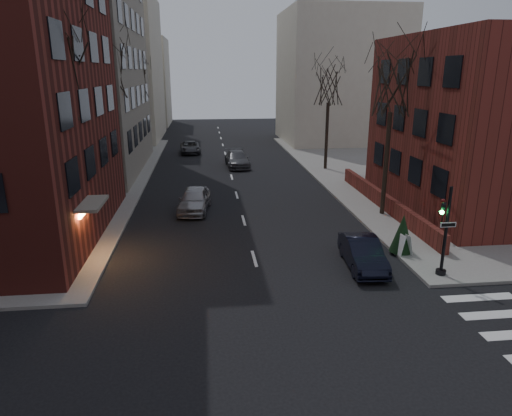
# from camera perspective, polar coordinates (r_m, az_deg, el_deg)

# --- Properties ---
(building_left_tan) EXTENTS (18.00, 18.00, 28.00)m
(building_left_tan) POSITION_cam_1_polar(r_m,az_deg,el_deg) (45.29, -27.51, 21.61)
(building_left_tan) COLOR gray
(building_left_tan) RESTS_ON ground
(building_right_brick) EXTENTS (12.00, 14.00, 11.00)m
(building_right_brick) POSITION_cam_1_polar(r_m,az_deg,el_deg) (33.43, 28.06, 9.17)
(building_right_brick) COLOR maroon
(building_right_brick) RESTS_ON ground
(low_wall_right) EXTENTS (0.35, 16.00, 1.00)m
(low_wall_right) POSITION_cam_1_polar(r_m,az_deg,el_deg) (30.91, 15.71, 0.84)
(low_wall_right) COLOR maroon
(low_wall_right) RESTS_ON sidewalk_far_right
(building_distant_la) EXTENTS (14.00, 16.00, 18.00)m
(building_distant_la) POSITION_cam_1_polar(r_m,az_deg,el_deg) (64.77, -18.57, 16.11)
(building_distant_la) COLOR beige
(building_distant_la) RESTS_ON ground
(building_distant_ra) EXTENTS (14.00, 14.00, 16.00)m
(building_distant_ra) POSITION_cam_1_polar(r_m,az_deg,el_deg) (60.99, 10.36, 15.75)
(building_distant_ra) COLOR beige
(building_distant_ra) RESTS_ON ground
(building_distant_lb) EXTENTS (10.00, 12.00, 14.00)m
(building_distant_lb) POSITION_cam_1_polar(r_m,az_deg,el_deg) (81.23, -14.57, 14.97)
(building_distant_lb) COLOR beige
(building_distant_lb) RESTS_ON ground
(traffic_signal) EXTENTS (0.76, 0.44, 4.00)m
(traffic_signal) POSITION_cam_1_polar(r_m,az_deg,el_deg) (21.37, 22.43, -3.36)
(traffic_signal) COLOR black
(traffic_signal) RESTS_ON sidewalk_far_right
(tree_left_a) EXTENTS (4.18, 4.18, 10.26)m
(tree_left_a) POSITION_cam_1_polar(r_m,az_deg,el_deg) (23.44, -23.53, 14.64)
(tree_left_a) COLOR #2D231C
(tree_left_a) RESTS_ON sidewalk_far_left
(tree_left_b) EXTENTS (4.40, 4.40, 10.80)m
(tree_left_b) POSITION_cam_1_polar(r_m,az_deg,el_deg) (35.12, -17.96, 16.17)
(tree_left_b) COLOR #2D231C
(tree_left_b) RESTS_ON sidewalk_far_left
(tree_left_c) EXTENTS (3.96, 3.96, 9.72)m
(tree_left_c) POSITION_cam_1_polar(r_m,az_deg,el_deg) (48.95, -14.69, 15.34)
(tree_left_c) COLOR #2D231C
(tree_left_c) RESTS_ON sidewalk_far_left
(tree_right_a) EXTENTS (3.96, 3.96, 9.72)m
(tree_right_a) POSITION_cam_1_polar(r_m,az_deg,el_deg) (28.71, 16.70, 14.55)
(tree_right_a) COLOR #2D231C
(tree_right_a) RESTS_ON sidewalk_far_right
(tree_right_b) EXTENTS (3.74, 3.74, 9.18)m
(tree_right_b) POSITION_cam_1_polar(r_m,az_deg,el_deg) (41.99, 9.09, 14.90)
(tree_right_b) COLOR #2D231C
(tree_right_b) RESTS_ON sidewalk_far_right
(streetlamp_near) EXTENTS (0.36, 0.36, 6.28)m
(streetlamp_near) POSITION_cam_1_polar(r_m,az_deg,el_deg) (31.41, -17.49, 7.65)
(streetlamp_near) COLOR black
(streetlamp_near) RESTS_ON sidewalk_far_left
(streetlamp_far) EXTENTS (0.36, 0.36, 6.28)m
(streetlamp_far) POSITION_cam_1_polar(r_m,az_deg,el_deg) (51.05, -13.39, 11.19)
(streetlamp_far) COLOR black
(streetlamp_far) RESTS_ON sidewalk_far_left
(parked_sedan) EXTENTS (1.77, 4.31, 1.39)m
(parked_sedan) POSITION_cam_1_polar(r_m,az_deg,el_deg) (21.81, 13.19, -5.51)
(parked_sedan) COLOR black
(parked_sedan) RESTS_ON ground
(car_lane_silver) EXTENTS (2.38, 4.77, 1.56)m
(car_lane_silver) POSITION_cam_1_polar(r_m,az_deg,el_deg) (29.90, -7.71, 1.05)
(car_lane_silver) COLOR #949498
(car_lane_silver) RESTS_ON ground
(car_lane_gray) EXTENTS (2.30, 5.17, 1.47)m
(car_lane_gray) POSITION_cam_1_polar(r_m,az_deg,el_deg) (43.77, -2.38, 6.13)
(car_lane_gray) COLOR #46474B
(car_lane_gray) RESTS_ON ground
(car_lane_far) EXTENTS (2.39, 4.73, 1.28)m
(car_lane_far) POSITION_cam_1_polar(r_m,az_deg,el_deg) (51.76, -8.23, 7.52)
(car_lane_far) COLOR #39393D
(car_lane_far) RESTS_ON ground
(sandwich_board) EXTENTS (0.58, 0.72, 1.03)m
(sandwich_board) POSITION_cam_1_polar(r_m,az_deg,el_deg) (23.51, 17.98, -4.33)
(sandwich_board) COLOR white
(sandwich_board) RESTS_ON sidewalk_far_right
(evergreen_shrub) EXTENTS (1.39, 1.39, 1.93)m
(evergreen_shrub) POSITION_cam_1_polar(r_m,az_deg,el_deg) (23.69, 17.84, -3.00)
(evergreen_shrub) COLOR black
(evergreen_shrub) RESTS_ON sidewalk_far_right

